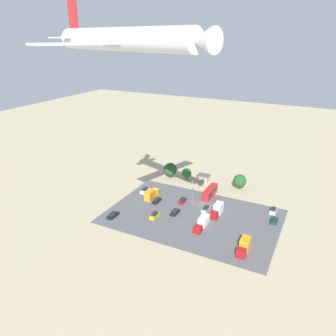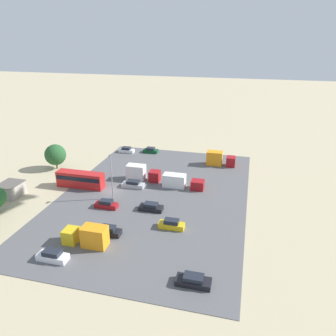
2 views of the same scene
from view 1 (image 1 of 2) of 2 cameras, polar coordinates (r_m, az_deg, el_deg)
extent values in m
plane|color=tan|center=(118.40, 6.00, -6.35)|extent=(400.00, 400.00, 0.00)
cube|color=#565659|center=(110.95, 4.26, -8.36)|extent=(56.05, 37.21, 0.08)
cube|color=#9E998E|center=(136.21, 6.18, -1.77)|extent=(4.56, 3.97, 2.66)
cube|color=#59514C|center=(135.66, 6.20, -1.23)|extent=(4.80, 4.21, 0.12)
cube|color=red|center=(123.74, 7.33, -4.17)|extent=(2.46, 10.34, 3.39)
cube|color=black|center=(123.48, 7.34, -3.92)|extent=(2.50, 9.93, 0.95)
cube|color=silver|center=(118.35, 17.86, -7.13)|extent=(1.90, 4.22, 0.86)
cube|color=#1E232D|center=(118.00, 17.90, -6.81)|extent=(1.60, 2.36, 0.63)
cube|color=black|center=(111.86, 1.23, -7.76)|extent=(1.93, 4.50, 0.84)
cube|color=#1E232D|center=(111.50, 1.23, -7.43)|extent=(1.62, 2.52, 0.61)
cube|color=maroon|center=(119.05, 2.54, -5.79)|extent=(1.70, 4.33, 0.89)
cube|color=#1E232D|center=(118.69, 2.55, -5.46)|extent=(1.43, 2.42, 0.65)
cube|color=silver|center=(126.77, -4.05, -3.98)|extent=(1.83, 4.57, 0.93)
cube|color=#1E232D|center=(126.42, -4.06, -3.65)|extent=(1.54, 2.56, 0.68)
cube|color=black|center=(119.11, -1.96, -5.76)|extent=(1.74, 4.20, 0.90)
cube|color=#1E232D|center=(118.75, -1.97, -5.43)|extent=(1.46, 2.35, 0.66)
cube|color=gold|center=(109.88, -2.34, -8.34)|extent=(1.72, 4.39, 0.94)
cube|color=#1E232D|center=(109.46, -2.35, -7.97)|extent=(1.44, 2.46, 0.69)
cube|color=#0C4723|center=(112.47, 17.99, -8.78)|extent=(1.98, 4.03, 0.83)
cube|color=#1E232D|center=(112.11, 18.04, -8.46)|extent=(1.66, 2.26, 0.61)
cube|color=black|center=(111.60, -9.56, -8.17)|extent=(1.98, 4.72, 0.83)
cube|color=#1E232D|center=(111.25, -9.58, -7.85)|extent=(1.66, 2.64, 0.61)
cube|color=#ADB2B7|center=(114.32, 6.62, -7.20)|extent=(1.91, 4.80, 0.87)
cube|color=#1E232D|center=(113.96, 6.64, -6.87)|extent=(1.61, 2.69, 0.64)
cube|color=maroon|center=(102.34, 5.18, -10.59)|extent=(2.40, 2.70, 1.97)
cube|color=white|center=(106.18, 6.24, -9.05)|extent=(2.40, 4.80, 2.82)
cube|color=maroon|center=(94.01, 12.61, -14.25)|extent=(2.48, 2.17, 2.44)
cube|color=orange|center=(97.01, 13.28, -12.67)|extent=(2.48, 3.86, 3.48)
cube|color=maroon|center=(109.83, 8.02, -8.13)|extent=(2.40, 2.33, 2.39)
cube|color=white|center=(113.24, 8.78, -6.89)|extent=(2.40, 4.15, 3.42)
cube|color=gold|center=(124.00, -2.28, -4.20)|extent=(2.43, 2.17, 2.35)
cube|color=orange|center=(120.60, -3.23, -4.75)|extent=(2.43, 3.86, 3.36)
cylinder|color=brown|center=(138.18, 0.41, -1.43)|extent=(0.36, 0.36, 1.97)
sphere|color=#235128|center=(136.98, 0.41, -0.25)|extent=(5.57, 5.57, 5.57)
cylinder|color=brown|center=(131.54, 12.29, -3.31)|extent=(0.36, 0.36, 1.70)
sphere|color=#235128|center=(130.40, 12.39, -2.21)|extent=(5.10, 5.10, 5.10)
cylinder|color=brown|center=(136.79, 3.25, -1.77)|extent=(0.36, 0.36, 1.74)
sphere|color=#28602D|center=(135.84, 3.27, -0.86)|extent=(4.02, 4.02, 4.02)
cylinder|color=gray|center=(116.07, 4.29, -4.34)|extent=(0.20, 0.20, 9.07)
cube|color=#4C4C51|center=(114.05, 4.36, -2.22)|extent=(0.90, 0.28, 0.20)
cylinder|color=silver|center=(60.66, -8.30, 21.33)|extent=(33.59, 14.53, 3.88)
cone|color=silver|center=(47.34, 6.01, 21.25)|extent=(5.21, 4.85, 3.68)
cube|color=silver|center=(60.67, -8.27, 20.78)|extent=(14.30, 30.64, 0.36)
cube|color=silver|center=(72.64, -15.58, 21.05)|extent=(5.74, 11.11, 0.24)
cube|color=#B22323|center=(73.32, -16.23, 24.24)|extent=(3.00, 1.24, 5.46)
camera|label=2|loc=(120.10, -25.37, 7.76)|focal=35.00mm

